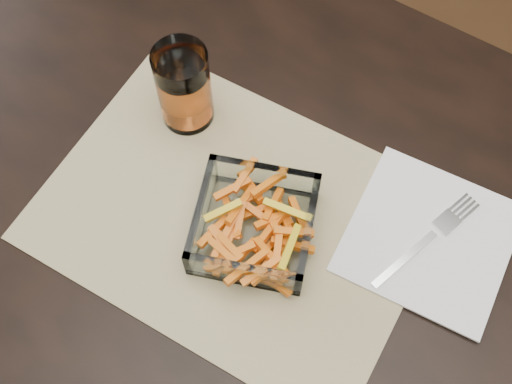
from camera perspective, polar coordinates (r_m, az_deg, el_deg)
dining_table at (r=0.83m, az=4.48°, el=-11.12°), size 1.60×0.90×0.75m
placemat at (r=0.78m, az=-1.95°, el=-2.00°), size 0.47×0.35×0.00m
glass_bowl at (r=0.75m, az=-0.17°, el=-2.99°), size 0.17×0.17×0.05m
tumbler at (r=0.80m, az=-6.40°, el=9.08°), size 0.07×0.07×0.12m
napkin at (r=0.79m, az=15.15°, el=-3.96°), size 0.20×0.20×0.00m
fork at (r=0.78m, az=15.09°, el=-3.97°), size 0.06×0.17×0.00m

